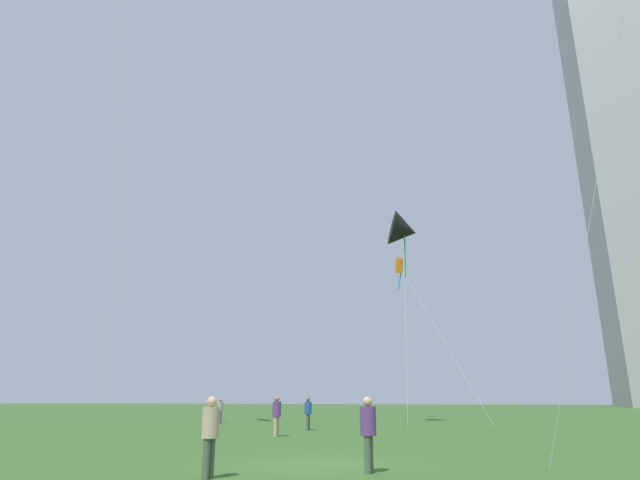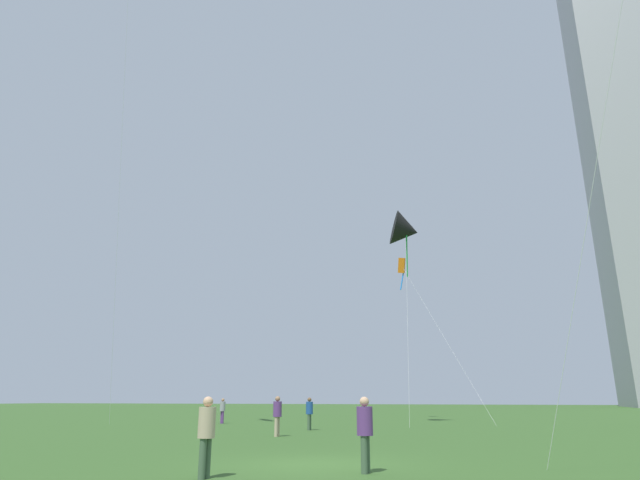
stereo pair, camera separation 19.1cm
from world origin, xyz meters
TOP-DOWN VIEW (x-y plane):
  - ground at (0.00, 0.00)m, footprint 280.00×280.00m
  - person_standing_1 at (-12.70, 20.06)m, footprint 0.36×0.36m
  - person_standing_2 at (-4.74, 14.38)m, footprint 0.37×0.37m
  - person_standing_3 at (1.63, -1.32)m, footprint 0.37×0.37m
  - person_standing_4 at (-1.46, -3.12)m, footprint 0.37×0.37m
  - person_standing_5 at (-4.62, 9.32)m, footprint 0.38×0.38m
  - kite_flying_3 at (-1.70, 31.18)m, footprint 6.93×9.48m
  - kite_flying_5 at (-0.22, 23.08)m, footprint 2.95×6.36m

SIDE VIEW (x-z plane):
  - ground at x=0.00m, z-range 0.00..0.00m
  - person_standing_1 at x=-12.70m, z-range 0.13..1.74m
  - person_standing_3 at x=1.63m, z-range 0.13..1.79m
  - person_standing_4 at x=-1.46m, z-range 0.13..1.79m
  - person_standing_2 at x=-4.74m, z-range 0.13..1.79m
  - person_standing_5 at x=-4.62m, z-range 0.13..1.85m
  - kite_flying_3 at x=-1.70m, z-range 5.91..19.38m
  - kite_flying_5 at x=-0.22m, z-range 5.96..20.77m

